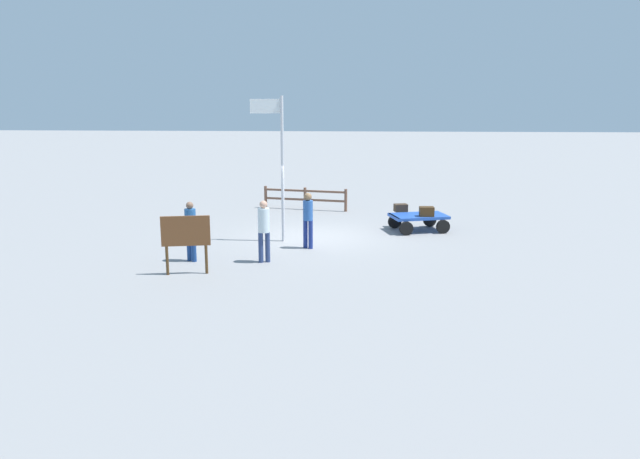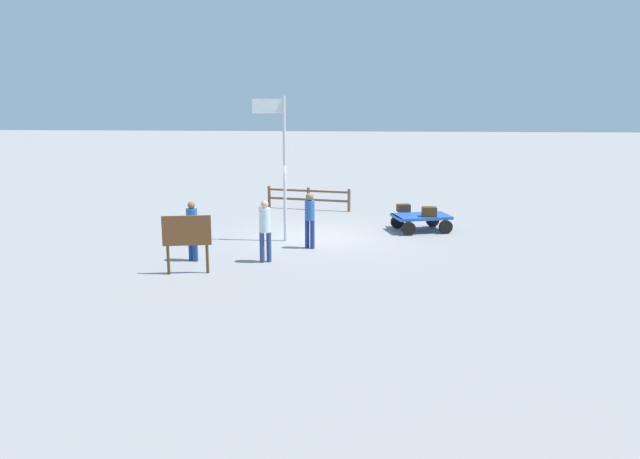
{
  "view_description": "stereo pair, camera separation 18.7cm",
  "coord_description": "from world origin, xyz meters",
  "px_view_note": "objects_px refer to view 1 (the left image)",
  "views": [
    {
      "loc": [
        -1.29,
        20.96,
        4.8
      ],
      "look_at": [
        -0.47,
        6.0,
        1.56
      ],
      "focal_mm": 35.62,
      "sensor_mm": 36.0,
      "label": 1
    },
    {
      "loc": [
        -1.47,
        20.95,
        4.8
      ],
      "look_at": [
        -0.47,
        6.0,
        1.56
      ],
      "focal_mm": 35.62,
      "sensor_mm": 36.0,
      "label": 2
    }
  ],
  "objects_px": {
    "suitcase_tan": "(427,212)",
    "signboard": "(186,235)",
    "worker_lead": "(264,227)",
    "flagpole": "(279,156)",
    "suitcase_grey": "(401,208)",
    "worker_supervisor": "(191,227)",
    "worker_trailing": "(308,216)",
    "luggage_cart": "(418,219)"
  },
  "relations": [
    {
      "from": "suitcase_tan",
      "to": "signboard",
      "type": "height_order",
      "value": "signboard"
    },
    {
      "from": "worker_lead",
      "to": "suitcase_tan",
      "type": "bearing_deg",
      "value": -140.05
    },
    {
      "from": "suitcase_tan",
      "to": "flagpole",
      "type": "height_order",
      "value": "flagpole"
    },
    {
      "from": "suitcase_grey",
      "to": "suitcase_tan",
      "type": "distance_m",
      "value": 1.21
    },
    {
      "from": "worker_lead",
      "to": "worker_supervisor",
      "type": "height_order",
      "value": "worker_lead"
    },
    {
      "from": "flagpole",
      "to": "worker_lead",
      "type": "bearing_deg",
      "value": 87.14
    },
    {
      "from": "suitcase_tan",
      "to": "worker_trailing",
      "type": "height_order",
      "value": "worker_trailing"
    },
    {
      "from": "worker_lead",
      "to": "luggage_cart",
      "type": "bearing_deg",
      "value": -136.86
    },
    {
      "from": "suitcase_grey",
      "to": "flagpole",
      "type": "height_order",
      "value": "flagpole"
    },
    {
      "from": "luggage_cart",
      "to": "worker_supervisor",
      "type": "height_order",
      "value": "worker_supervisor"
    },
    {
      "from": "suitcase_grey",
      "to": "worker_trailing",
      "type": "bearing_deg",
      "value": 47.24
    },
    {
      "from": "worker_lead",
      "to": "signboard",
      "type": "bearing_deg",
      "value": 35.03
    },
    {
      "from": "signboard",
      "to": "worker_trailing",
      "type": "bearing_deg",
      "value": -134.5
    },
    {
      "from": "worker_trailing",
      "to": "worker_supervisor",
      "type": "relative_size",
      "value": 1.01
    },
    {
      "from": "suitcase_tan",
      "to": "signboard",
      "type": "relative_size",
      "value": 0.32
    },
    {
      "from": "worker_trailing",
      "to": "signboard",
      "type": "relative_size",
      "value": 1.1
    },
    {
      "from": "suitcase_grey",
      "to": "worker_supervisor",
      "type": "xyz_separation_m",
      "value": [
        6.39,
        5.13,
        0.29
      ]
    },
    {
      "from": "luggage_cart",
      "to": "flagpole",
      "type": "bearing_deg",
      "value": 21.32
    },
    {
      "from": "suitcase_grey",
      "to": "worker_supervisor",
      "type": "bearing_deg",
      "value": 38.73
    },
    {
      "from": "luggage_cart",
      "to": "worker_trailing",
      "type": "xyz_separation_m",
      "value": [
        3.7,
        2.77,
        0.58
      ]
    },
    {
      "from": "worker_trailing",
      "to": "flagpole",
      "type": "height_order",
      "value": "flagpole"
    },
    {
      "from": "worker_trailing",
      "to": "signboard",
      "type": "distance_m",
      "value": 4.34
    },
    {
      "from": "luggage_cart",
      "to": "suitcase_grey",
      "type": "distance_m",
      "value": 0.88
    },
    {
      "from": "luggage_cart",
      "to": "signboard",
      "type": "height_order",
      "value": "signboard"
    },
    {
      "from": "flagpole",
      "to": "signboard",
      "type": "distance_m",
      "value": 4.83
    },
    {
      "from": "suitcase_grey",
      "to": "suitcase_tan",
      "type": "xyz_separation_m",
      "value": [
        -0.84,
        0.87,
        0.03
      ]
    },
    {
      "from": "suitcase_grey",
      "to": "worker_lead",
      "type": "relative_size",
      "value": 0.29
    },
    {
      "from": "suitcase_grey",
      "to": "worker_trailing",
      "type": "distance_m",
      "value": 4.62
    },
    {
      "from": "suitcase_grey",
      "to": "luggage_cart",
      "type": "bearing_deg",
      "value": 132.89
    },
    {
      "from": "worker_supervisor",
      "to": "flagpole",
      "type": "bearing_deg",
      "value": -130.18
    },
    {
      "from": "worker_lead",
      "to": "signboard",
      "type": "xyz_separation_m",
      "value": [
        1.91,
        1.34,
        0.03
      ]
    },
    {
      "from": "luggage_cart",
      "to": "suitcase_grey",
      "type": "relative_size",
      "value": 4.2
    },
    {
      "from": "worker_trailing",
      "to": "worker_supervisor",
      "type": "xyz_separation_m",
      "value": [
        3.26,
        1.74,
        -0.01
      ]
    },
    {
      "from": "worker_trailing",
      "to": "worker_supervisor",
      "type": "height_order",
      "value": "worker_trailing"
    },
    {
      "from": "flagpole",
      "to": "signboard",
      "type": "bearing_deg",
      "value": 63.14
    },
    {
      "from": "suitcase_grey",
      "to": "suitcase_tan",
      "type": "height_order",
      "value": "suitcase_tan"
    },
    {
      "from": "suitcase_grey",
      "to": "worker_lead",
      "type": "distance_m",
      "value": 6.69
    },
    {
      "from": "suitcase_tan",
      "to": "worker_supervisor",
      "type": "relative_size",
      "value": 0.29
    },
    {
      "from": "flagpole",
      "to": "suitcase_grey",
      "type": "bearing_deg",
      "value": -149.34
    },
    {
      "from": "suitcase_grey",
      "to": "suitcase_tan",
      "type": "relative_size",
      "value": 1.02
    },
    {
      "from": "worker_supervisor",
      "to": "suitcase_tan",
      "type": "bearing_deg",
      "value": -149.51
    },
    {
      "from": "signboard",
      "to": "suitcase_grey",
      "type": "bearing_deg",
      "value": -133.6
    }
  ]
}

